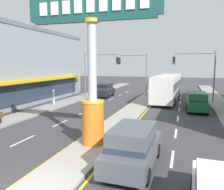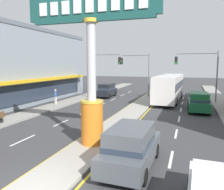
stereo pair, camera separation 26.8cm
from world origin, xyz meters
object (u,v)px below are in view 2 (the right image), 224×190
(suv_near_right_lane, at_px, (131,146))
(bus_far_left_oncoming, at_px, (169,87))
(traffic_light_right_side, at_px, (201,68))
(traffic_light_median_far, at_px, (138,67))
(traffic_light_left_side, at_px, (99,67))
(district_sign, at_px, (91,70))
(suv_near_left_lane, at_px, (107,90))
(pedestrian_near_kerb, at_px, (55,96))
(suv_kerb_right, at_px, (199,102))
(storefront_left, at_px, (17,66))

(suv_near_right_lane, height_order, bus_far_left_oncoming, bus_far_left_oncoming)
(traffic_light_right_side, distance_m, traffic_light_median_far, 8.78)
(traffic_light_median_far, bearing_deg, bus_far_left_oncoming, -31.56)
(traffic_light_left_side, height_order, bus_far_left_oncoming, traffic_light_left_side)
(traffic_light_right_side, bearing_deg, district_sign, -109.98)
(bus_far_left_oncoming, bearing_deg, traffic_light_right_side, -6.31)
(suv_near_right_lane, relative_size, suv_near_left_lane, 1.00)
(traffic_light_median_far, distance_m, pedestrian_near_kerb, 12.80)
(traffic_light_median_far, distance_m, suv_kerb_right, 12.04)
(storefront_left, bearing_deg, district_sign, -37.39)
(bus_far_left_oncoming, height_order, pedestrian_near_kerb, bus_far_left_oncoming)
(traffic_light_left_side, bearing_deg, suv_near_left_lane, 82.00)
(traffic_light_right_side, xyz_separation_m, traffic_light_median_far, (-8.17, 3.21, -0.05))
(storefront_left, xyz_separation_m, suv_near_left_lane, (9.00, 7.52, -3.47))
(suv_near_left_lane, distance_m, suv_kerb_right, 13.93)
(bus_far_left_oncoming, bearing_deg, traffic_light_median_far, 148.44)
(district_sign, height_order, storefront_left, storefront_left)
(suv_near_right_lane, bearing_deg, storefront_left, 142.90)
(storefront_left, bearing_deg, traffic_light_left_side, 32.27)
(suv_near_right_lane, xyz_separation_m, bus_far_left_oncoming, (0.00, 19.80, 0.88))
(district_sign, bearing_deg, traffic_light_median_far, 95.06)
(traffic_light_left_side, xyz_separation_m, suv_kerb_right, (12.40, -4.86, -3.26))
(traffic_light_left_side, height_order, suv_near_right_lane, traffic_light_left_side)
(storefront_left, height_order, bus_far_left_oncoming, storefront_left)
(storefront_left, bearing_deg, traffic_light_median_far, 34.68)
(traffic_light_median_far, bearing_deg, district_sign, -84.94)
(traffic_light_right_side, xyz_separation_m, bus_far_left_oncoming, (-3.58, 0.40, -2.38))
(traffic_light_right_side, distance_m, bus_far_left_oncoming, 4.32)
(pedestrian_near_kerb, bearing_deg, bus_far_left_oncoming, 31.50)
(district_sign, bearing_deg, pedestrian_near_kerb, 130.71)
(traffic_light_right_side, relative_size, pedestrian_near_kerb, 3.74)
(storefront_left, xyz_separation_m, traffic_light_median_far, (13.22, 9.15, -0.26))
(district_sign, distance_m, traffic_light_right_side, 18.56)
(suv_near_right_lane, height_order, suv_near_left_lane, same)
(traffic_light_median_far, relative_size, pedestrian_near_kerb, 3.74)
(suv_near_right_lane, distance_m, bus_far_left_oncoming, 19.82)
(traffic_light_left_side, height_order, pedestrian_near_kerb, traffic_light_left_side)
(traffic_light_right_side, xyz_separation_m, suv_kerb_right, (-0.28, -5.29, -3.26))
(traffic_light_right_side, bearing_deg, traffic_light_left_side, -178.03)
(suv_kerb_right, distance_m, pedestrian_near_kerb, 15.24)
(suv_kerb_right, bearing_deg, traffic_light_median_far, 132.85)
(district_sign, height_order, suv_near_right_lane, district_sign)
(district_sign, bearing_deg, suv_kerb_right, 63.50)
(suv_near_left_lane, height_order, suv_kerb_right, same)
(suv_near_right_lane, height_order, pedestrian_near_kerb, suv_near_right_lane)
(suv_near_left_lane, bearing_deg, suv_kerb_right, -29.57)
(storefront_left, bearing_deg, traffic_light_right_side, 15.51)
(district_sign, relative_size, suv_near_left_lane, 1.79)
(traffic_light_left_side, distance_m, bus_far_left_oncoming, 9.44)
(suv_near_left_lane, distance_m, pedestrian_near_kerb, 8.98)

